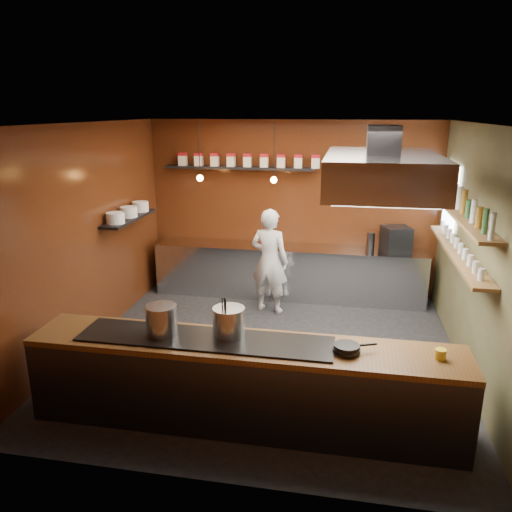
% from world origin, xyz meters
% --- Properties ---
extents(floor, '(5.00, 5.00, 0.00)m').
position_xyz_m(floor, '(0.00, 0.00, 0.00)').
color(floor, black).
rests_on(floor, ground).
extents(back_wall, '(5.00, 0.00, 5.00)m').
position_xyz_m(back_wall, '(0.00, 2.50, 1.50)').
color(back_wall, '#3F170B').
rests_on(back_wall, ground).
extents(left_wall, '(0.00, 5.00, 5.00)m').
position_xyz_m(left_wall, '(-2.50, 0.00, 1.50)').
color(left_wall, '#3F170B').
rests_on(left_wall, ground).
extents(right_wall, '(0.00, 5.00, 5.00)m').
position_xyz_m(right_wall, '(2.50, 0.00, 1.50)').
color(right_wall, '#434326').
rests_on(right_wall, ground).
extents(ceiling, '(5.00, 5.00, 0.00)m').
position_xyz_m(ceiling, '(0.00, 0.00, 3.00)').
color(ceiling, silver).
rests_on(ceiling, back_wall).
extents(window_pane, '(0.00, 1.00, 1.00)m').
position_xyz_m(window_pane, '(2.45, 1.70, 1.90)').
color(window_pane, white).
rests_on(window_pane, right_wall).
extents(prep_counter, '(4.60, 0.65, 0.90)m').
position_xyz_m(prep_counter, '(0.00, 2.17, 0.45)').
color(prep_counter, silver).
rests_on(prep_counter, floor).
extents(pass_counter, '(4.40, 0.72, 0.94)m').
position_xyz_m(pass_counter, '(-0.00, -1.60, 0.47)').
color(pass_counter, '#38383D').
rests_on(pass_counter, floor).
extents(tin_shelf, '(2.60, 0.26, 0.04)m').
position_xyz_m(tin_shelf, '(-0.90, 2.36, 2.20)').
color(tin_shelf, black).
rests_on(tin_shelf, back_wall).
extents(plate_shelf, '(0.30, 1.40, 0.04)m').
position_xyz_m(plate_shelf, '(-2.34, 1.00, 1.55)').
color(plate_shelf, black).
rests_on(plate_shelf, left_wall).
extents(bottle_shelf_upper, '(0.26, 2.80, 0.04)m').
position_xyz_m(bottle_shelf_upper, '(2.34, 0.30, 1.92)').
color(bottle_shelf_upper, brown).
rests_on(bottle_shelf_upper, right_wall).
extents(bottle_shelf_lower, '(0.26, 2.80, 0.04)m').
position_xyz_m(bottle_shelf_lower, '(2.34, 0.30, 1.45)').
color(bottle_shelf_lower, brown).
rests_on(bottle_shelf_lower, right_wall).
extents(extractor_hood, '(1.20, 2.00, 0.72)m').
position_xyz_m(extractor_hood, '(1.30, -0.40, 2.51)').
color(extractor_hood, '#38383D').
rests_on(extractor_hood, ceiling).
extents(pendant_left, '(0.10, 0.10, 0.95)m').
position_xyz_m(pendant_left, '(-1.40, 1.70, 2.15)').
color(pendant_left, black).
rests_on(pendant_left, ceiling).
extents(pendant_right, '(0.10, 0.10, 0.95)m').
position_xyz_m(pendant_right, '(-0.20, 1.70, 2.15)').
color(pendant_right, black).
rests_on(pendant_right, ceiling).
extents(storage_tins, '(2.43, 0.13, 0.22)m').
position_xyz_m(storage_tins, '(-0.75, 2.36, 2.33)').
color(storage_tins, beige).
rests_on(storage_tins, tin_shelf).
extents(plate_stacks, '(0.26, 1.16, 0.16)m').
position_xyz_m(plate_stacks, '(-2.34, 1.00, 1.65)').
color(plate_stacks, white).
rests_on(plate_stacks, plate_shelf).
extents(bottles, '(0.06, 2.66, 0.24)m').
position_xyz_m(bottles, '(2.34, 0.30, 2.06)').
color(bottles, silver).
rests_on(bottles, bottle_shelf_upper).
extents(wine_glasses, '(0.07, 2.37, 0.13)m').
position_xyz_m(wine_glasses, '(2.34, 0.30, 1.53)').
color(wine_glasses, silver).
rests_on(wine_glasses, bottle_shelf_lower).
extents(stockpot_large, '(0.41, 0.41, 0.31)m').
position_xyz_m(stockpot_large, '(-0.85, -1.59, 1.10)').
color(stockpot_large, '#B8BBC0').
rests_on(stockpot_large, pass_counter).
extents(stockpot_small, '(0.43, 0.43, 0.31)m').
position_xyz_m(stockpot_small, '(-0.17, -1.51, 1.09)').
color(stockpot_small, silver).
rests_on(stockpot_small, pass_counter).
extents(utensil_crock, '(0.19, 0.19, 0.20)m').
position_xyz_m(utensil_crock, '(-0.20, -1.55, 1.04)').
color(utensil_crock, silver).
rests_on(utensil_crock, pass_counter).
extents(frying_pan, '(0.42, 0.26, 0.07)m').
position_xyz_m(frying_pan, '(1.02, -1.63, 0.97)').
color(frying_pan, black).
rests_on(frying_pan, pass_counter).
extents(butter_jar, '(0.13, 0.13, 0.09)m').
position_xyz_m(butter_jar, '(1.88, -1.58, 0.97)').
color(butter_jar, gold).
rests_on(butter_jar, pass_counter).
extents(espresso_machine, '(0.53, 0.52, 0.42)m').
position_xyz_m(espresso_machine, '(1.77, 2.20, 1.11)').
color(espresso_machine, black).
rests_on(espresso_machine, prep_counter).
extents(chef, '(0.69, 0.53, 1.69)m').
position_xyz_m(chef, '(-0.22, 1.45, 0.84)').
color(chef, silver).
rests_on(chef, floor).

